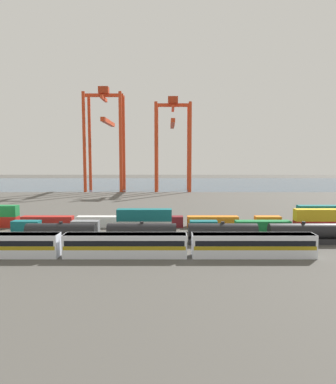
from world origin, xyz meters
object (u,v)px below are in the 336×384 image
at_px(shipping_container_3, 85,226).
at_px(shipping_container_8, 321,226).
at_px(gantry_crane_central, 173,134).
at_px(freight_tank_row, 222,233).
at_px(shipping_container_6, 203,226).
at_px(passenger_train, 125,244).
at_px(gantry_crane_west, 105,130).

distance_m(shipping_container_3, shipping_container_8, 52.48).
relative_size(shipping_container_3, gantry_crane_central, 0.13).
relative_size(freight_tank_row, shipping_container_6, 12.50).
distance_m(passenger_train, shipping_container_3, 22.14).
bearing_deg(shipping_container_8, passenger_train, -155.19).
bearing_deg(freight_tank_row, gantry_crane_central, 94.30).
bearing_deg(passenger_train, gantry_crane_west, 101.62).
relative_size(passenger_train, shipping_container_8, 5.21).
distance_m(freight_tank_row, shipping_container_3, 30.60).
xyz_separation_m(shipping_container_3, shipping_container_8, (52.48, 0.00, 0.00)).
distance_m(passenger_train, gantry_crane_central, 120.42).
xyz_separation_m(shipping_container_8, gantry_crane_central, (-31.74, 98.14, 26.81)).
distance_m(passenger_train, gantry_crane_west, 122.09).
xyz_separation_m(freight_tank_row, shipping_container_8, (23.60, 10.09, -0.71)).
relative_size(passenger_train, gantry_crane_central, 1.38).
bearing_deg(shipping_container_3, gantry_crane_central, 78.07).
bearing_deg(gantry_crane_central, shipping_container_3, -101.93).
height_order(freight_tank_row, shipping_container_3, freight_tank_row).
height_order(shipping_container_6, gantry_crane_west, gantry_crane_west).
relative_size(shipping_container_8, gantry_crane_central, 0.26).
relative_size(shipping_container_3, shipping_container_6, 1.00).
bearing_deg(gantry_crane_west, shipping_container_6, -68.21).
bearing_deg(gantry_crane_west, freight_tank_row, -68.85).
bearing_deg(shipping_container_8, gantry_crane_central, 107.92).
height_order(shipping_container_8, gantry_crane_west, gantry_crane_west).
relative_size(passenger_train, freight_tank_row, 0.84).
relative_size(shipping_container_8, gantry_crane_west, 0.24).
bearing_deg(gantry_crane_central, shipping_container_8, -72.08).
xyz_separation_m(shipping_container_3, shipping_container_6, (26.24, 0.00, 0.00)).
bearing_deg(gantry_crane_central, freight_tank_row, -85.70).
height_order(freight_tank_row, shipping_container_8, freight_tank_row).
distance_m(gantry_crane_west, gantry_crane_central, 33.50).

